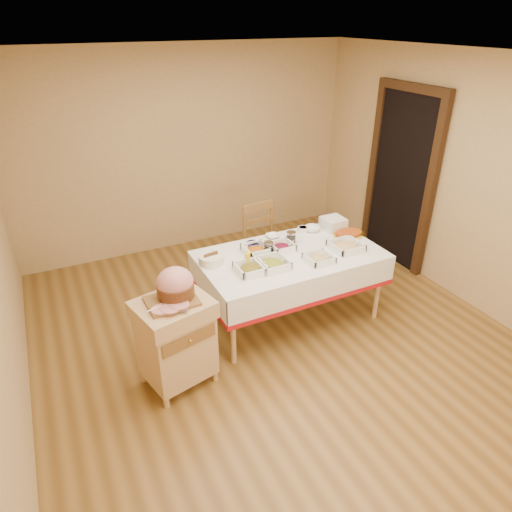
{
  "coord_description": "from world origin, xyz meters",
  "views": [
    {
      "loc": [
        -1.79,
        -3.17,
        2.88
      ],
      "look_at": [
        -0.13,
        0.2,
        0.88
      ],
      "focal_mm": 32.0,
      "sensor_mm": 36.0,
      "label": 1
    }
  ],
  "objects_px": {
    "dining_table": "(290,268)",
    "preserve_jar_right": "(291,238)",
    "mustard_bottle": "(248,259)",
    "butcher_cart": "(176,338)",
    "dining_chair": "(265,245)",
    "bread_basket": "(211,259)",
    "plate_stack": "(333,223)",
    "preserve_jar_left": "(268,248)",
    "brass_platter": "(349,234)",
    "ham_on_board": "(175,286)"
  },
  "relations": [
    {
      "from": "ham_on_board",
      "to": "mustard_bottle",
      "type": "relative_size",
      "value": 2.63
    },
    {
      "from": "butcher_cart",
      "to": "preserve_jar_left",
      "type": "relative_size",
      "value": 7.12
    },
    {
      "from": "mustard_bottle",
      "to": "bread_basket",
      "type": "bearing_deg",
      "value": 148.37
    },
    {
      "from": "butcher_cart",
      "to": "preserve_jar_left",
      "type": "height_order",
      "value": "preserve_jar_left"
    },
    {
      "from": "plate_stack",
      "to": "bread_basket",
      "type": "bearing_deg",
      "value": -174.12
    },
    {
      "from": "bread_basket",
      "to": "plate_stack",
      "type": "distance_m",
      "value": 1.52
    },
    {
      "from": "ham_on_board",
      "to": "plate_stack",
      "type": "xyz_separation_m",
      "value": [
        2.03,
        0.71,
        -0.13
      ]
    },
    {
      "from": "preserve_jar_left",
      "to": "plate_stack",
      "type": "bearing_deg",
      "value": 12.09
    },
    {
      "from": "dining_table",
      "to": "mustard_bottle",
      "type": "relative_size",
      "value": 11.26
    },
    {
      "from": "preserve_jar_right",
      "to": "bread_basket",
      "type": "height_order",
      "value": "preserve_jar_right"
    },
    {
      "from": "bread_basket",
      "to": "plate_stack",
      "type": "height_order",
      "value": "plate_stack"
    },
    {
      "from": "bread_basket",
      "to": "brass_platter",
      "type": "xyz_separation_m",
      "value": [
        1.55,
        -0.07,
        -0.02
      ]
    },
    {
      "from": "preserve_jar_left",
      "to": "bread_basket",
      "type": "bearing_deg",
      "value": 176.18
    },
    {
      "from": "plate_stack",
      "to": "preserve_jar_left",
      "type": "bearing_deg",
      "value": -167.91
    },
    {
      "from": "butcher_cart",
      "to": "brass_platter",
      "type": "height_order",
      "value": "butcher_cart"
    },
    {
      "from": "dining_chair",
      "to": "brass_platter",
      "type": "relative_size",
      "value": 2.76
    },
    {
      "from": "dining_chair",
      "to": "butcher_cart",
      "type": "bearing_deg",
      "value": -141.07
    },
    {
      "from": "dining_chair",
      "to": "ham_on_board",
      "type": "bearing_deg",
      "value": -141.04
    },
    {
      "from": "butcher_cart",
      "to": "plate_stack",
      "type": "distance_m",
      "value": 2.23
    },
    {
      "from": "mustard_bottle",
      "to": "dining_table",
      "type": "bearing_deg",
      "value": 2.64
    },
    {
      "from": "dining_chair",
      "to": "preserve_jar_left",
      "type": "xyz_separation_m",
      "value": [
        -0.28,
        -0.62,
        0.31
      ]
    },
    {
      "from": "dining_table",
      "to": "preserve_jar_right",
      "type": "bearing_deg",
      "value": 59.02
    },
    {
      "from": "butcher_cart",
      "to": "dining_chair",
      "type": "height_order",
      "value": "dining_chair"
    },
    {
      "from": "butcher_cart",
      "to": "preserve_jar_left",
      "type": "distance_m",
      "value": 1.33
    },
    {
      "from": "preserve_jar_right",
      "to": "dining_table",
      "type": "bearing_deg",
      "value": -120.98
    },
    {
      "from": "preserve_jar_left",
      "to": "mustard_bottle",
      "type": "height_order",
      "value": "mustard_bottle"
    },
    {
      "from": "bread_basket",
      "to": "plate_stack",
      "type": "relative_size",
      "value": 1.03
    },
    {
      "from": "dining_table",
      "to": "preserve_jar_left",
      "type": "height_order",
      "value": "preserve_jar_left"
    },
    {
      "from": "preserve_jar_left",
      "to": "preserve_jar_right",
      "type": "height_order",
      "value": "preserve_jar_right"
    },
    {
      "from": "preserve_jar_left",
      "to": "preserve_jar_right",
      "type": "xyz_separation_m",
      "value": [
        0.31,
        0.09,
        0.0
      ]
    },
    {
      "from": "ham_on_board",
      "to": "preserve_jar_left",
      "type": "relative_size",
      "value": 3.64
    },
    {
      "from": "butcher_cart",
      "to": "plate_stack",
      "type": "height_order",
      "value": "plate_stack"
    },
    {
      "from": "brass_platter",
      "to": "dining_table",
      "type": "bearing_deg",
      "value": -173.52
    },
    {
      "from": "preserve_jar_right",
      "to": "plate_stack",
      "type": "xyz_separation_m",
      "value": [
        0.6,
        0.11,
        0.01
      ]
    },
    {
      "from": "dining_table",
      "to": "ham_on_board",
      "type": "xyz_separation_m",
      "value": [
        -1.3,
        -0.39,
        0.35
      ]
    },
    {
      "from": "butcher_cart",
      "to": "mustard_bottle",
      "type": "bearing_deg",
      "value": 25.11
    },
    {
      "from": "preserve_jar_left",
      "to": "brass_platter",
      "type": "bearing_deg",
      "value": -2.0
    },
    {
      "from": "dining_table",
      "to": "ham_on_board",
      "type": "bearing_deg",
      "value": -163.26
    },
    {
      "from": "ham_on_board",
      "to": "preserve_jar_left",
      "type": "xyz_separation_m",
      "value": [
        1.12,
        0.51,
        -0.14
      ]
    },
    {
      "from": "dining_chair",
      "to": "preserve_jar_right",
      "type": "relative_size",
      "value": 7.71
    },
    {
      "from": "dining_table",
      "to": "brass_platter",
      "type": "bearing_deg",
      "value": 6.48
    },
    {
      "from": "bread_basket",
      "to": "butcher_cart",
      "type": "bearing_deg",
      "value": -133.81
    },
    {
      "from": "butcher_cart",
      "to": "preserve_jar_right",
      "type": "distance_m",
      "value": 1.64
    },
    {
      "from": "ham_on_board",
      "to": "plate_stack",
      "type": "relative_size",
      "value": 1.83
    },
    {
      "from": "dining_chair",
      "to": "mustard_bottle",
      "type": "relative_size",
      "value": 6.07
    },
    {
      "from": "dining_table",
      "to": "dining_chair",
      "type": "bearing_deg",
      "value": 82.76
    },
    {
      "from": "dining_table",
      "to": "bread_basket",
      "type": "height_order",
      "value": "bread_basket"
    },
    {
      "from": "ham_on_board",
      "to": "preserve_jar_right",
      "type": "distance_m",
      "value": 1.55
    },
    {
      "from": "dining_table",
      "to": "bread_basket",
      "type": "bearing_deg",
      "value": 168.37
    },
    {
      "from": "dining_table",
      "to": "preserve_jar_left",
      "type": "xyz_separation_m",
      "value": [
        -0.19,
        0.12,
        0.21
      ]
    }
  ]
}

